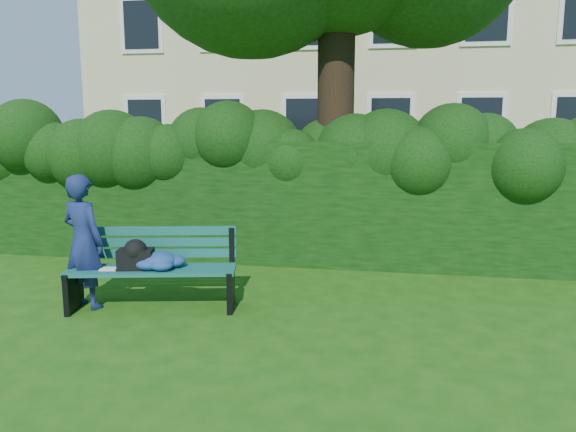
# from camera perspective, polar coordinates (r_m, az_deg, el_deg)

# --- Properties ---
(ground) EXTENTS (80.00, 80.00, 0.00)m
(ground) POSITION_cam_1_polar(r_m,az_deg,el_deg) (6.47, -0.95, -9.22)
(ground) COLOR #1C5110
(ground) RESTS_ON ground
(apartment_building) EXTENTS (16.00, 8.08, 12.00)m
(apartment_building) POSITION_cam_1_polar(r_m,az_deg,el_deg) (20.40, 7.09, 20.78)
(apartment_building) COLOR beige
(apartment_building) RESTS_ON ground
(hedge) EXTENTS (10.00, 1.00, 1.80)m
(hedge) POSITION_cam_1_polar(r_m,az_deg,el_deg) (8.37, 1.93, 1.51)
(hedge) COLOR black
(hedge) RESTS_ON ground
(park_bench) EXTENTS (1.93, 0.92, 0.89)m
(park_bench) POSITION_cam_1_polar(r_m,az_deg,el_deg) (6.49, -13.66, -4.87)
(park_bench) COLOR #0F4E40
(park_bench) RESTS_ON ground
(man_reading) EXTENTS (0.64, 0.52, 1.52)m
(man_reading) POSITION_cam_1_polar(r_m,az_deg,el_deg) (6.69, -20.07, -2.46)
(man_reading) COLOR navy
(man_reading) RESTS_ON ground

